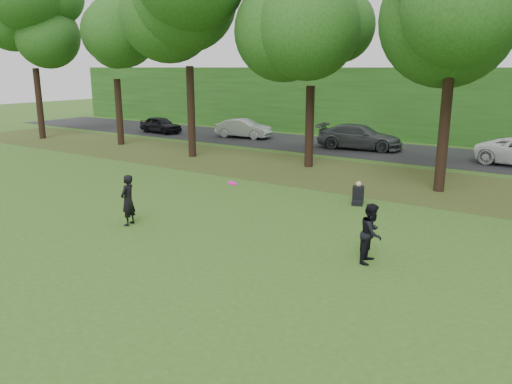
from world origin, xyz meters
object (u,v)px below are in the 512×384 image
frisbee (232,183)px  seated_person (358,195)px  player_left (128,200)px  player_right (372,233)px

frisbee → seated_person: frisbee is taller
player_left → seated_person: (5.11, 6.74, -0.52)m
frisbee → seated_person: (1.21, 6.28, -1.51)m
player_right → seated_person: 5.97m
player_right → seated_person: size_ratio=1.92×
player_left → frisbee: (3.90, 0.46, 0.99)m
player_left → frisbee: size_ratio=4.41×
frisbee → seated_person: bearing=79.1°
frisbee → player_right: bearing=13.8°
player_left → seated_person: bearing=126.9°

